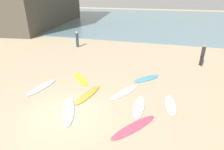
{
  "coord_description": "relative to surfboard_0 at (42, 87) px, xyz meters",
  "views": [
    {
      "loc": [
        4.23,
        -6.5,
        5.51
      ],
      "look_at": [
        1.09,
        4.54,
        0.3
      ],
      "focal_mm": 29.87,
      "sensor_mm": 36.0,
      "label": 1
    }
  ],
  "objects": [
    {
      "name": "ocean_water",
      "position": [
        2.79,
        32.58,
        -0.0
      ],
      "size": [
        120.0,
        40.0,
        0.08
      ],
      "primitive_type": "cube",
      "color": "slate",
      "rests_on": "ground_plane"
    },
    {
      "name": "surfboard_6",
      "position": [
        7.71,
        0.14,
        0.0
      ],
      "size": [
        0.7,
        2.0,
        0.08
      ],
      "primitive_type": "ellipsoid",
      "rotation": [
        0.0,
        0.0,
        0.09
      ],
      "color": "silver",
      "rests_on": "ground_plane"
    },
    {
      "name": "surfboard_0",
      "position": [
        0.0,
        0.0,
        0.0
      ],
      "size": [
        0.93,
        2.42,
        0.08
      ],
      "primitive_type": "ellipsoid",
      "rotation": [
        0.0,
        0.0,
        2.98
      ],
      "color": "white",
      "rests_on": "ground_plane"
    },
    {
      "name": "surfboard_7",
      "position": [
        5.09,
        0.84,
        -0.01
      ],
      "size": [
        1.62,
        2.41,
        0.06
      ],
      "primitive_type": "ellipsoid",
      "rotation": [
        0.0,
        0.0,
        -0.49
      ],
      "color": "#F3DCC4",
      "rests_on": "ground_plane"
    },
    {
      "name": "surfboard_1",
      "position": [
        1.77,
        1.77,
        -0.01
      ],
      "size": [
        1.99,
        2.1,
        0.06
      ],
      "primitive_type": "ellipsoid",
      "rotation": [
        0.0,
        0.0,
        3.88
      ],
      "color": "yellow",
      "rests_on": "ground_plane"
    },
    {
      "name": "surfboard_5",
      "position": [
        6.15,
        -0.49,
        -0.0
      ],
      "size": [
        0.58,
        2.18,
        0.08
      ],
      "primitive_type": "ellipsoid",
      "rotation": [
        0.0,
        0.0,
        3.16
      ],
      "color": "white",
      "rests_on": "ground_plane"
    },
    {
      "name": "beachgoer_mid",
      "position": [
        10.05,
        6.81,
        0.92
      ],
      "size": [
        0.38,
        0.38,
        1.72
      ],
      "rotation": [
        0.0,
        0.0,
        5.25
      ],
      "color": "black",
      "rests_on": "ground_plane"
    },
    {
      "name": "surfboard_2",
      "position": [
        6.16,
        -2.11,
        0.0
      ],
      "size": [
        1.91,
        2.36,
        0.08
      ],
      "primitive_type": "ellipsoid",
      "rotation": [
        0.0,
        0.0,
        2.51
      ],
      "color": "#DC4560",
      "rests_on": "ground_plane"
    },
    {
      "name": "ground_plane",
      "position": [
        2.79,
        -2.14,
        -0.04
      ],
      "size": [
        120.0,
        120.0,
        0.0
      ],
      "primitive_type": "plane",
      "color": "tan"
    },
    {
      "name": "surfboard_4",
      "position": [
        6.16,
        3.05,
        -0.0
      ],
      "size": [
        1.86,
        1.91,
        0.08
      ],
      "primitive_type": "ellipsoid",
      "rotation": [
        0.0,
        0.0,
        -0.76
      ],
      "color": "#4495DA",
      "rests_on": "ground_plane"
    },
    {
      "name": "beachgoer_near",
      "position": [
        -1.85,
        9.06,
        0.88
      ],
      "size": [
        0.34,
        0.34,
        1.65
      ],
      "rotation": [
        0.0,
        0.0,
        6.04
      ],
      "color": "#1E3342",
      "rests_on": "ground_plane"
    },
    {
      "name": "surfboard_8",
      "position": [
        2.8,
        -1.76,
        0.0
      ],
      "size": [
        1.58,
        2.55,
        0.08
      ],
      "primitive_type": "ellipsoid",
      "rotation": [
        0.0,
        0.0,
        0.44
      ],
      "color": "white",
      "rests_on": "ground_plane"
    },
    {
      "name": "surfboard_3",
      "position": [
        3.12,
        -0.06,
        0.0
      ],
      "size": [
        0.97,
        2.49,
        0.09
      ],
      "primitive_type": "ellipsoid",
      "rotation": [
        0.0,
        0.0,
        2.95
      ],
      "color": "orange",
      "rests_on": "ground_plane"
    }
  ]
}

